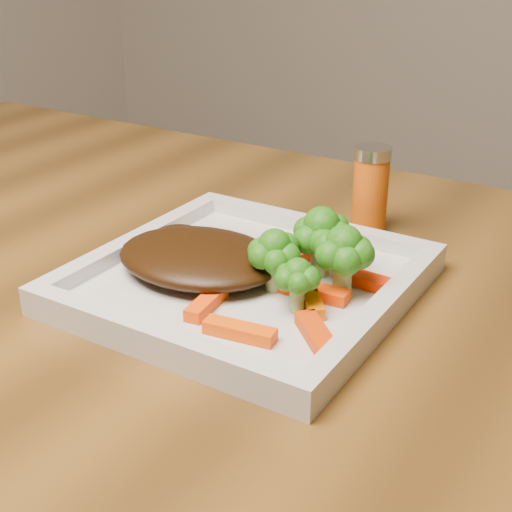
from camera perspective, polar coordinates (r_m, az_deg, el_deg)
The scene contains 14 objects.
plate at distance 0.63m, azimuth -0.77°, elevation -2.35°, with size 0.27×0.27×0.01m, color silver.
steak at distance 0.63m, azimuth -4.58°, elevation -0.09°, with size 0.15×0.12×0.03m, color black.
broccoli_0 at distance 0.62m, azimuth 5.23°, elevation 1.41°, with size 0.06×0.06×0.07m, color #147B16, non-canonical shape.
broccoli_1 at distance 0.59m, azimuth 6.99°, elevation -0.25°, with size 0.06×0.06×0.06m, color #106211, non-canonical shape.
broccoli_2 at distance 0.56m, azimuth 3.35°, elevation -1.77°, with size 0.04×0.04×0.06m, color #256711, non-canonical shape.
broccoli_3 at distance 0.60m, azimuth 1.48°, elevation -0.04°, with size 0.05×0.05×0.06m, color #205F0F, non-canonical shape.
carrot_0 at distance 0.54m, azimuth -1.32°, elevation -6.00°, with size 0.06×0.02×0.01m, color #FC4E04.
carrot_1 at distance 0.54m, azimuth 4.91°, elevation -6.35°, with size 0.06×0.02×0.01m, color #D43603.
carrot_2 at distance 0.58m, azimuth -3.97°, elevation -3.78°, with size 0.05×0.01×0.01m, color #FF4404.
carrot_3 at distance 0.62m, azimuth 9.17°, elevation -2.05°, with size 0.06×0.02×0.01m, color #FF2C04.
carrot_4 at distance 0.66m, azimuth 3.42°, elevation -0.07°, with size 0.05×0.01×0.01m, color red.
carrot_5 at distance 0.58m, azimuth 4.48°, elevation -3.59°, with size 0.05×0.01×0.01m, color #FF6904.
carrot_6 at distance 0.60m, azimuth 4.51°, elevation -2.77°, with size 0.06×0.02×0.01m, color #F13A03.
spice_shaker at distance 0.75m, azimuth 9.14°, elevation 5.24°, with size 0.04×0.04×0.09m, color #C8530B.
Camera 1 is at (0.24, -0.48, 1.05)m, focal length 50.00 mm.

